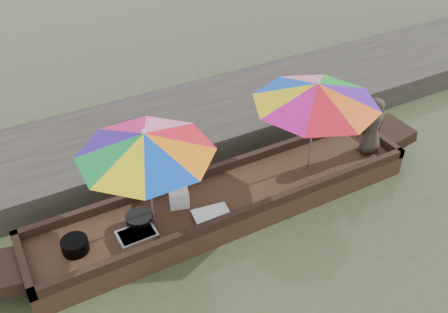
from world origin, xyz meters
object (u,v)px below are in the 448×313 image
tray_scallop (212,215)px  charcoal_grill (139,221)px  tray_crayfish (137,235)px  umbrella_bow (149,179)px  umbrella_stern (313,125)px  cooking_pot (75,245)px  vendor (373,126)px  boat_hull (227,203)px  supply_bag (179,198)px

tray_scallop → charcoal_grill: (-0.97, 0.34, 0.05)m
tray_crayfish → charcoal_grill: 0.25m
tray_crayfish → charcoal_grill: bearing=61.6°
umbrella_bow → umbrella_stern: size_ratio=0.94×
cooking_pot → charcoal_grill: 0.92m
tray_scallop → vendor: bearing=2.9°
boat_hull → umbrella_bow: size_ratio=3.30×
supply_bag → umbrella_bow: (-0.46, -0.13, 0.65)m
tray_crayfish → supply_bag: bearing=22.8°
boat_hull → vendor: bearing=-3.6°
cooking_pot → charcoal_grill: bearing=2.6°
cooking_pot → umbrella_stern: (3.84, 0.02, 0.68)m
tray_scallop → umbrella_bow: bearing=156.9°
charcoal_grill → boat_hull: bearing=-0.7°
boat_hull → supply_bag: 0.81m
cooking_pot → vendor: 4.98m
tray_crayfish → tray_scallop: 1.09m
tray_scallop → vendor: (3.08, 0.16, 0.48)m
supply_bag → umbrella_bow: 0.81m
charcoal_grill → umbrella_bow: bearing=-4.9°
supply_bag → vendor: bearing=-5.1°
boat_hull → cooking_pot: size_ratio=16.99×
supply_bag → umbrella_stern: umbrella_stern is taller
vendor → tray_crayfish: bearing=1.0°
charcoal_grill → umbrella_bow: size_ratio=0.19×
supply_bag → umbrella_stern: 2.34m
vendor → umbrella_bow: umbrella_bow is taller
charcoal_grill → vendor: size_ratio=0.35×
vendor → supply_bag: bearing=-4.5°
charcoal_grill → tray_scallop: bearing=-19.5°
tray_crayfish → vendor: vendor is taller
umbrella_stern → supply_bag: bearing=176.7°
supply_bag → umbrella_bow: bearing=-164.2°
tray_scallop → umbrella_stern: bearing=9.5°
tray_crayfish → vendor: bearing=0.5°
umbrella_bow → supply_bag: bearing=15.8°
boat_hull → vendor: vendor is taller
cooking_pot → tray_crayfish: cooking_pot is taller
supply_bag → boat_hull: bearing=-10.1°
cooking_pot → tray_scallop: cooking_pot is taller
boat_hull → charcoal_grill: size_ratio=17.32×
boat_hull → umbrella_bow: 1.53m
cooking_pot → supply_bag: bearing=5.6°
cooking_pot → supply_bag: supply_bag is taller
boat_hull → tray_scallop: bearing=-143.4°
umbrella_bow → umbrella_stern: (2.71, 0.00, 0.00)m
vendor → boat_hull: bearing=-3.1°
cooking_pot → tray_scallop: (1.89, -0.30, -0.06)m
umbrella_stern → vendor: bearing=-8.4°
tray_scallop → vendor: 3.12m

